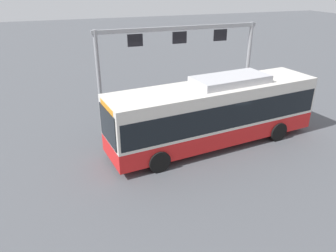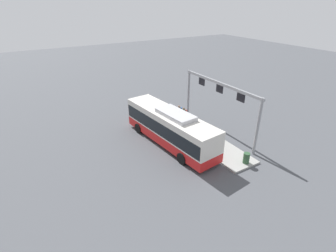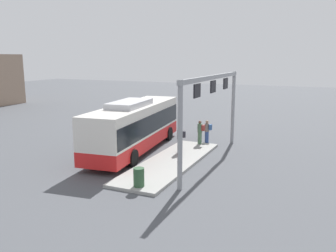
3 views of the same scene
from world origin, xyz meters
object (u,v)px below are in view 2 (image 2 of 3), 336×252
at_px(person_waiting_near, 179,112).
at_px(trash_bin, 246,158).
at_px(person_boarding, 184,114).
at_px(bus_main, 170,126).
at_px(person_waiting_mid, 195,125).

distance_m(person_waiting_near, trash_bin, 10.17).
relative_size(person_boarding, person_waiting_near, 1.00).
bearing_deg(person_waiting_near, bus_main, 46.31).
xyz_separation_m(person_waiting_near, person_waiting_mid, (-3.75, 0.60, 0.16)).
xyz_separation_m(person_boarding, trash_bin, (-9.00, -0.06, -0.44)).
height_order(person_boarding, person_waiting_mid, same).
bearing_deg(person_waiting_near, person_boarding, 81.11).
bearing_deg(bus_main, trash_bin, -155.66).
xyz_separation_m(bus_main, person_waiting_mid, (0.35, -3.09, -0.76)).
distance_m(bus_main, person_waiting_near, 5.59).
bearing_deg(person_boarding, person_waiting_mid, 84.10).
bearing_deg(person_waiting_mid, person_boarding, -130.54).
height_order(bus_main, person_waiting_mid, bus_main).
distance_m(person_boarding, person_waiting_near, 1.18).
bearing_deg(trash_bin, person_boarding, 0.38).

